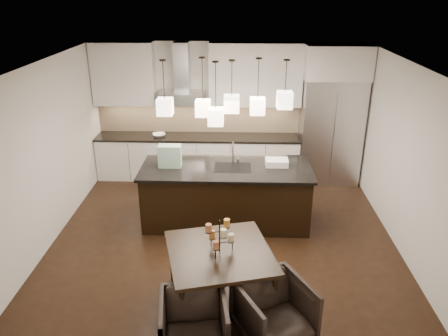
{
  "coord_description": "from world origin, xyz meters",
  "views": [
    {
      "loc": [
        0.21,
        -6.18,
        3.85
      ],
      "look_at": [
        0.0,
        0.2,
        1.15
      ],
      "focal_mm": 35.0,
      "sensor_mm": 36.0,
      "label": 1
    }
  ],
  "objects_px": {
    "dining_table": "(220,276)",
    "armchair_right": "(274,312)",
    "armchair_left": "(194,325)",
    "island_body": "(226,195)",
    "refrigerator": "(330,131)"
  },
  "relations": [
    {
      "from": "island_body",
      "to": "dining_table",
      "type": "relative_size",
      "value": 2.19
    },
    {
      "from": "dining_table",
      "to": "armchair_right",
      "type": "distance_m",
      "value": 0.9
    },
    {
      "from": "refrigerator",
      "to": "armchair_right",
      "type": "relative_size",
      "value": 2.69
    },
    {
      "from": "refrigerator",
      "to": "island_body",
      "type": "bearing_deg",
      "value": -138.71
    },
    {
      "from": "island_body",
      "to": "armchair_right",
      "type": "xyz_separation_m",
      "value": [
        0.63,
        -2.73,
        -0.12
      ]
    },
    {
      "from": "armchair_left",
      "to": "armchair_right",
      "type": "distance_m",
      "value": 0.94
    },
    {
      "from": "island_body",
      "to": "armchair_left",
      "type": "height_order",
      "value": "island_body"
    },
    {
      "from": "dining_table",
      "to": "armchair_right",
      "type": "height_order",
      "value": "dining_table"
    },
    {
      "from": "dining_table",
      "to": "armchair_left",
      "type": "height_order",
      "value": "dining_table"
    },
    {
      "from": "island_body",
      "to": "armchair_left",
      "type": "xyz_separation_m",
      "value": [
        -0.28,
        -2.97,
        -0.14
      ]
    },
    {
      "from": "refrigerator",
      "to": "island_body",
      "type": "relative_size",
      "value": 0.78
    },
    {
      "from": "island_body",
      "to": "dining_table",
      "type": "xyz_separation_m",
      "value": [
        -0.02,
        -2.12,
        -0.11
      ]
    },
    {
      "from": "island_body",
      "to": "dining_table",
      "type": "height_order",
      "value": "island_body"
    },
    {
      "from": "island_body",
      "to": "armchair_left",
      "type": "distance_m",
      "value": 2.98
    },
    {
      "from": "armchair_left",
      "to": "armchair_right",
      "type": "xyz_separation_m",
      "value": [
        0.91,
        0.23,
        0.02
      ]
    }
  ]
}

